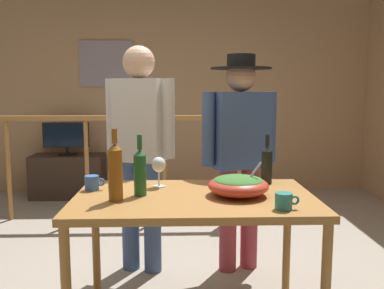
{
  "coord_description": "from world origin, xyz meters",
  "views": [
    {
      "loc": [
        0.14,
        -2.77,
        1.38
      ],
      "look_at": [
        0.23,
        -0.1,
        1.02
      ],
      "focal_mm": 39.18,
      "sensor_mm": 36.0,
      "label": 1
    }
  ],
  "objects_px": {
    "mug_teal": "(284,201)",
    "person_standing_left": "(140,142)",
    "flat_screen_tv": "(66,136)",
    "mug_blue": "(92,183)",
    "serving_table": "(194,209)",
    "wine_bottle_amber": "(115,171)",
    "salad_bowl": "(238,185)",
    "wine_bottle_dark": "(267,164)",
    "wine_bottle_green": "(140,171)",
    "framed_picture": "(106,64)",
    "stair_railing": "(140,150)",
    "tv_console": "(68,176)",
    "person_standing_right": "(240,144)",
    "wine_glass": "(159,166)"
  },
  "relations": [
    {
      "from": "mug_teal",
      "to": "person_standing_left",
      "type": "height_order",
      "value": "person_standing_left"
    },
    {
      "from": "flat_screen_tv",
      "to": "mug_blue",
      "type": "xyz_separation_m",
      "value": [
        0.89,
        -2.81,
        0.04
      ]
    },
    {
      "from": "serving_table",
      "to": "wine_bottle_amber",
      "type": "distance_m",
      "value": 0.49
    },
    {
      "from": "serving_table",
      "to": "wine_bottle_amber",
      "type": "bearing_deg",
      "value": -167.73
    },
    {
      "from": "flat_screen_tv",
      "to": "person_standing_left",
      "type": "relative_size",
      "value": 0.33
    },
    {
      "from": "salad_bowl",
      "to": "wine_bottle_dark",
      "type": "height_order",
      "value": "wine_bottle_dark"
    },
    {
      "from": "wine_bottle_green",
      "to": "flat_screen_tv",
      "type": "bearing_deg",
      "value": 111.91
    },
    {
      "from": "serving_table",
      "to": "wine_bottle_dark",
      "type": "relative_size",
      "value": 4.3
    },
    {
      "from": "framed_picture",
      "to": "mug_blue",
      "type": "distance_m",
      "value": 3.27
    },
    {
      "from": "stair_railing",
      "to": "tv_console",
      "type": "relative_size",
      "value": 3.71
    },
    {
      "from": "person_standing_left",
      "to": "serving_table",
      "type": "bearing_deg",
      "value": 133.46
    },
    {
      "from": "framed_picture",
      "to": "person_standing_left",
      "type": "distance_m",
      "value": 2.66
    },
    {
      "from": "salad_bowl",
      "to": "wine_bottle_green",
      "type": "xyz_separation_m",
      "value": [
        -0.54,
        0.02,
        0.07
      ]
    },
    {
      "from": "serving_table",
      "to": "wine_bottle_amber",
      "type": "xyz_separation_m",
      "value": [
        -0.42,
        -0.09,
        0.24
      ]
    },
    {
      "from": "salad_bowl",
      "to": "person_standing_left",
      "type": "bearing_deg",
      "value": 127.47
    },
    {
      "from": "serving_table",
      "to": "wine_bottle_green",
      "type": "xyz_separation_m",
      "value": [
        -0.3,
        0.02,
        0.21
      ]
    },
    {
      "from": "person_standing_right",
      "to": "framed_picture",
      "type": "bearing_deg",
      "value": -79.38
    },
    {
      "from": "flat_screen_tv",
      "to": "salad_bowl",
      "type": "xyz_separation_m",
      "value": [
        1.73,
        -2.96,
        0.06
      ]
    },
    {
      "from": "wine_bottle_amber",
      "to": "flat_screen_tv",
      "type": "bearing_deg",
      "value": 109.22
    },
    {
      "from": "flat_screen_tv",
      "to": "wine_bottle_green",
      "type": "height_order",
      "value": "wine_bottle_green"
    },
    {
      "from": "mug_teal",
      "to": "tv_console",
      "type": "bearing_deg",
      "value": 120.39
    },
    {
      "from": "flat_screen_tv",
      "to": "mug_teal",
      "type": "height_order",
      "value": "flat_screen_tv"
    },
    {
      "from": "wine_bottle_green",
      "to": "mug_teal",
      "type": "xyz_separation_m",
      "value": [
        0.73,
        -0.3,
        -0.1
      ]
    },
    {
      "from": "wine_bottle_dark",
      "to": "mug_teal",
      "type": "distance_m",
      "value": 0.57
    },
    {
      "from": "wine_bottle_green",
      "to": "person_standing_left",
      "type": "xyz_separation_m",
      "value": [
        -0.07,
        0.78,
        0.07
      ]
    },
    {
      "from": "serving_table",
      "to": "mug_blue",
      "type": "xyz_separation_m",
      "value": [
        -0.59,
        0.15,
        0.12
      ]
    },
    {
      "from": "wine_glass",
      "to": "wine_bottle_amber",
      "type": "relative_size",
      "value": 0.48
    },
    {
      "from": "wine_bottle_amber",
      "to": "salad_bowl",
      "type": "bearing_deg",
      "value": 7.22
    },
    {
      "from": "stair_railing",
      "to": "wine_bottle_dark",
      "type": "relative_size",
      "value": 10.76
    },
    {
      "from": "wine_bottle_dark",
      "to": "wine_bottle_amber",
      "type": "height_order",
      "value": "wine_bottle_amber"
    },
    {
      "from": "wine_bottle_amber",
      "to": "mug_blue",
      "type": "xyz_separation_m",
      "value": [
        -0.17,
        0.24,
        -0.12
      ]
    },
    {
      "from": "stair_railing",
      "to": "mug_blue",
      "type": "bearing_deg",
      "value": -93.25
    },
    {
      "from": "wine_bottle_dark",
      "to": "person_standing_left",
      "type": "distance_m",
      "value": 0.98
    },
    {
      "from": "tv_console",
      "to": "wine_bottle_amber",
      "type": "bearing_deg",
      "value": -70.96
    },
    {
      "from": "flat_screen_tv",
      "to": "wine_bottle_green",
      "type": "distance_m",
      "value": 3.17
    },
    {
      "from": "framed_picture",
      "to": "wine_bottle_dark",
      "type": "distance_m",
      "value": 3.43
    },
    {
      "from": "tv_console",
      "to": "person_standing_left",
      "type": "distance_m",
      "value": 2.56
    },
    {
      "from": "framed_picture",
      "to": "mug_blue",
      "type": "relative_size",
      "value": 5.86
    },
    {
      "from": "flat_screen_tv",
      "to": "mug_blue",
      "type": "height_order",
      "value": "flat_screen_tv"
    },
    {
      "from": "tv_console",
      "to": "flat_screen_tv",
      "type": "distance_m",
      "value": 0.52
    },
    {
      "from": "wine_bottle_amber",
      "to": "wine_glass",
      "type": "bearing_deg",
      "value": 55.33
    },
    {
      "from": "wine_bottle_green",
      "to": "person_standing_left",
      "type": "bearing_deg",
      "value": 94.97
    },
    {
      "from": "framed_picture",
      "to": "wine_bottle_amber",
      "type": "bearing_deg",
      "value": -80.02
    },
    {
      "from": "serving_table",
      "to": "person_standing_right",
      "type": "distance_m",
      "value": 0.91
    },
    {
      "from": "wine_bottle_dark",
      "to": "person_standing_left",
      "type": "bearing_deg",
      "value": 148.36
    },
    {
      "from": "tv_console",
      "to": "stair_railing",
      "type": "bearing_deg",
      "value": -42.48
    },
    {
      "from": "salad_bowl",
      "to": "wine_glass",
      "type": "bearing_deg",
      "value": 153.36
    },
    {
      "from": "wine_bottle_dark",
      "to": "mug_teal",
      "type": "xyz_separation_m",
      "value": [
        -0.03,
        -0.56,
        -0.08
      ]
    },
    {
      "from": "wine_bottle_dark",
      "to": "mug_blue",
      "type": "distance_m",
      "value": 1.07
    },
    {
      "from": "wine_bottle_amber",
      "to": "mug_teal",
      "type": "distance_m",
      "value": 0.88
    }
  ]
}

